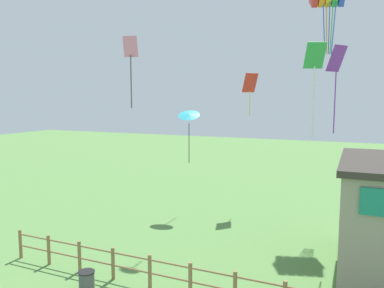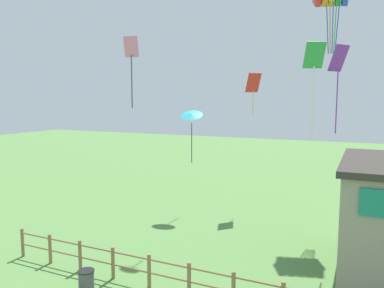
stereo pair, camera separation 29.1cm
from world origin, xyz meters
name	(u,v)px [view 1 (the left image)]	position (x,y,z in m)	size (l,w,h in m)	color
wooden_fence	(170,274)	(0.00, 5.05, 0.71)	(14.90, 0.14, 1.28)	olive
trash_bin	(87,281)	(-2.79, 3.89, 0.39)	(0.60, 0.60, 0.76)	#4C4C51
kite_purple_streamer	(336,70)	(4.98, 11.39, 8.25)	(0.86, 0.96, 3.82)	purple
kite_pink_diamond	(131,59)	(-2.66, 6.87, 8.60)	(0.63, 0.32, 2.91)	pink
kite_green_diamond	(314,72)	(4.56, 6.70, 7.86)	(0.75, 0.64, 3.13)	green
kite_red_diamond	(250,86)	(-0.53, 17.53, 7.85)	(1.00, 1.02, 2.74)	red
kite_cyan_delta	(189,115)	(-3.59, 14.70, 5.98)	(1.60, 1.54, 3.36)	#2DB2C6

